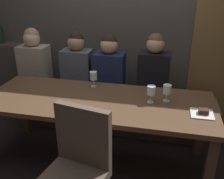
% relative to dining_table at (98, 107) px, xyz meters
% --- Properties ---
extents(ground, '(9.00, 9.00, 0.00)m').
position_rel_dining_table_xyz_m(ground, '(0.00, 0.00, -0.65)').
color(ground, black).
extents(back_wall_tiled, '(6.00, 0.12, 3.00)m').
position_rel_dining_table_xyz_m(back_wall_tiled, '(0.00, 1.22, 0.85)').
color(back_wall_tiled, '#4C4944').
rests_on(back_wall_tiled, ground).
extents(back_counter, '(1.10, 0.28, 0.95)m').
position_rel_dining_table_xyz_m(back_counter, '(-1.55, 1.04, -0.18)').
color(back_counter, '#413E3A').
rests_on(back_counter, ground).
extents(dining_table, '(2.20, 0.84, 0.74)m').
position_rel_dining_table_xyz_m(dining_table, '(0.00, 0.00, 0.00)').
color(dining_table, '#493422').
rests_on(dining_table, ground).
extents(banquette_bench, '(2.50, 0.44, 0.45)m').
position_rel_dining_table_xyz_m(banquette_bench, '(0.00, 0.70, -0.42)').
color(banquette_bench, '#40352A').
rests_on(banquette_bench, ground).
extents(chair_near_side, '(0.52, 0.52, 0.98)m').
position_rel_dining_table_xyz_m(chair_near_side, '(0.04, -0.72, -0.09)').
color(chair_near_side, brown).
rests_on(chair_near_side, ground).
extents(diner_redhead, '(0.36, 0.24, 0.80)m').
position_rel_dining_table_xyz_m(diner_redhead, '(-1.01, 0.69, 0.18)').
color(diner_redhead, '#9E9384').
rests_on(diner_redhead, banquette_bench).
extents(diner_bearded, '(0.36, 0.24, 0.78)m').
position_rel_dining_table_xyz_m(diner_bearded, '(-0.45, 0.71, 0.17)').
color(diner_bearded, '#4C515B').
rests_on(diner_bearded, banquette_bench).
extents(diner_far_end, '(0.36, 0.24, 0.78)m').
position_rel_dining_table_xyz_m(diner_far_end, '(-0.04, 0.67, 0.16)').
color(diner_far_end, '#192342').
rests_on(diner_far_end, banquette_bench).
extents(diner_near_end, '(0.36, 0.24, 0.80)m').
position_rel_dining_table_xyz_m(diner_near_end, '(0.48, 0.72, 0.18)').
color(diner_near_end, black).
rests_on(diner_near_end, banquette_bench).
extents(wine_bottle_dark_red, '(0.08, 0.08, 0.33)m').
position_rel_dining_table_xyz_m(wine_bottle_dark_red, '(-1.70, 1.06, 0.42)').
color(wine_bottle_dark_red, black).
rests_on(wine_bottle_dark_red, back_counter).
extents(wine_glass_center_front, '(0.08, 0.08, 0.16)m').
position_rel_dining_table_xyz_m(wine_glass_center_front, '(-0.12, 0.30, 0.20)').
color(wine_glass_center_front, silver).
rests_on(wine_glass_center_front, dining_table).
extents(wine_glass_far_left, '(0.08, 0.08, 0.16)m').
position_rel_dining_table_xyz_m(wine_glass_far_left, '(0.50, 0.05, 0.20)').
color(wine_glass_far_left, silver).
rests_on(wine_glass_far_left, dining_table).
extents(wine_glass_end_right, '(0.08, 0.08, 0.16)m').
position_rel_dining_table_xyz_m(wine_glass_end_right, '(0.64, 0.10, 0.20)').
color(wine_glass_end_right, silver).
rests_on(wine_glass_end_right, dining_table).
extents(dessert_plate, '(0.19, 0.19, 0.05)m').
position_rel_dining_table_xyz_m(dessert_plate, '(0.95, -0.09, 0.10)').
color(dessert_plate, white).
rests_on(dessert_plate, dining_table).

